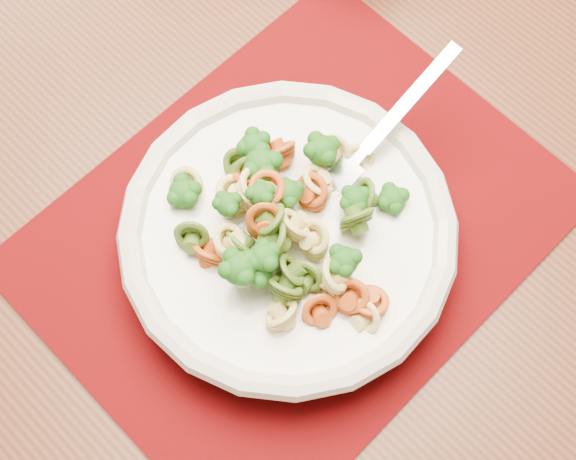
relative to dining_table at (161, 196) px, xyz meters
name	(u,v)px	position (x,y,z in m)	size (l,w,h in m)	color
dining_table	(161,196)	(0.00, 0.00, 0.00)	(1.63, 1.39, 0.71)	#563018
placemat	(295,230)	(0.10, -0.12, 0.10)	(0.42, 0.33, 0.00)	#4F0303
pasta_bowl	(288,234)	(0.09, -0.13, 0.13)	(0.27, 0.27, 0.05)	silver
pasta_broccoli_heap	(288,227)	(0.09, -0.13, 0.14)	(0.23, 0.23, 0.06)	#E7D172
fork	(344,174)	(0.14, -0.10, 0.14)	(0.19, 0.02, 0.01)	silver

